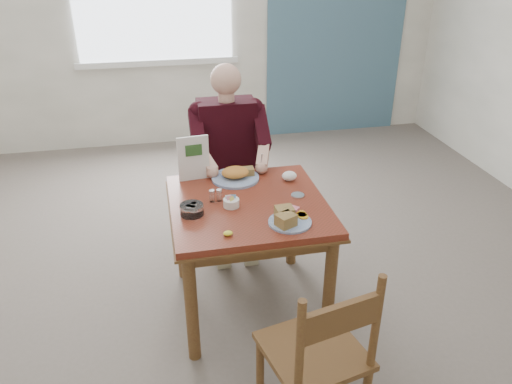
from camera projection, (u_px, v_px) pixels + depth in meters
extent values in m
plane|color=#625A50|center=(249.00, 303.00, 3.25)|extent=(6.00, 6.00, 0.00)
plane|color=white|center=(193.00, 14.00, 5.22)|extent=(5.50, 0.00, 5.50)
cube|color=#44697F|center=(338.00, 10.00, 5.49)|extent=(1.60, 0.02, 2.80)
ellipsoid|color=#FCFA35|center=(228.00, 233.00, 2.58)|extent=(0.06, 0.05, 0.03)
ellipsoid|color=white|center=(289.00, 176.00, 3.15)|extent=(0.10, 0.09, 0.06)
cylinder|color=silver|center=(298.00, 195.00, 2.97)|extent=(0.09, 0.09, 0.01)
cube|color=white|center=(158.00, 63.00, 5.33)|extent=(1.72, 0.04, 0.06)
cube|color=maroon|center=(248.00, 205.00, 2.92)|extent=(0.90, 0.90, 0.04)
cube|color=brown|center=(248.00, 209.00, 2.93)|extent=(0.92, 0.92, 0.01)
cylinder|color=brown|center=(191.00, 307.00, 2.68)|extent=(0.07, 0.07, 0.71)
cylinder|color=brown|center=(329.00, 289.00, 2.82)|extent=(0.07, 0.07, 0.71)
cylinder|color=brown|center=(181.00, 232.00, 3.36)|extent=(0.07, 0.07, 0.71)
cylinder|color=brown|center=(292.00, 220.00, 3.50)|extent=(0.07, 0.07, 0.71)
cube|color=brown|center=(263.00, 252.00, 2.61)|extent=(0.80, 0.03, 0.08)
cube|color=brown|center=(237.00, 186.00, 3.29)|extent=(0.80, 0.03, 0.08)
cube|color=brown|center=(182.00, 222.00, 2.88)|extent=(0.03, 0.80, 0.08)
cube|color=brown|center=(311.00, 209.00, 3.02)|extent=(0.03, 0.80, 0.08)
cylinder|color=brown|center=(209.00, 231.00, 3.61)|extent=(0.04, 0.04, 0.45)
cylinder|color=brown|center=(258.00, 226.00, 3.68)|extent=(0.04, 0.04, 0.45)
cylinder|color=brown|center=(204.00, 208.00, 3.93)|extent=(0.04, 0.04, 0.45)
cylinder|color=brown|center=(248.00, 203.00, 3.99)|extent=(0.04, 0.04, 0.45)
cube|color=brown|center=(229.00, 189.00, 3.69)|extent=(0.42, 0.42, 0.03)
cylinder|color=brown|center=(201.00, 152.00, 3.71)|extent=(0.04, 0.04, 0.50)
cylinder|color=brown|center=(248.00, 148.00, 3.77)|extent=(0.04, 0.04, 0.50)
cube|color=brown|center=(224.00, 138.00, 3.69)|extent=(0.38, 0.03, 0.14)
cylinder|color=brown|center=(260.00, 374.00, 2.44)|extent=(0.05, 0.05, 0.45)
cylinder|color=brown|center=(323.00, 351.00, 2.57)|extent=(0.05, 0.05, 0.45)
cube|color=brown|center=(313.00, 351.00, 2.25)|extent=(0.50, 0.50, 0.03)
cylinder|color=brown|center=(300.00, 352.00, 1.93)|extent=(0.04, 0.04, 0.50)
cylinder|color=brown|center=(376.00, 325.00, 2.07)|extent=(0.04, 0.04, 0.50)
cube|color=brown|center=(341.00, 318.00, 1.95)|extent=(0.38, 0.11, 0.14)
cube|color=tan|center=(218.00, 188.00, 3.53)|extent=(0.13, 0.38, 0.12)
cube|color=tan|center=(245.00, 185.00, 3.57)|extent=(0.13, 0.38, 0.12)
cube|color=tan|center=(223.00, 237.00, 3.52)|extent=(0.10, 0.10, 0.48)
cube|color=tan|center=(250.00, 234.00, 3.55)|extent=(0.10, 0.10, 0.48)
cube|color=black|center=(227.00, 140.00, 3.55)|extent=(0.40, 0.22, 0.58)
sphere|color=black|center=(199.00, 112.00, 3.41)|extent=(0.15, 0.15, 0.15)
sphere|color=black|center=(253.00, 108.00, 3.48)|extent=(0.15, 0.15, 0.15)
cylinder|color=tan|center=(226.00, 98.00, 3.39)|extent=(0.11, 0.11, 0.08)
sphere|color=tan|center=(226.00, 79.00, 3.33)|extent=(0.21, 0.21, 0.21)
cube|color=black|center=(197.00, 132.00, 3.35)|extent=(0.09, 0.29, 0.27)
cube|color=black|center=(261.00, 127.00, 3.43)|extent=(0.09, 0.29, 0.27)
sphere|color=black|center=(200.00, 152.00, 3.30)|extent=(0.09, 0.09, 0.09)
sphere|color=black|center=(264.00, 147.00, 3.38)|extent=(0.09, 0.09, 0.09)
cube|color=tan|center=(206.00, 162.00, 3.24)|extent=(0.14, 0.23, 0.14)
cube|color=tan|center=(263.00, 157.00, 3.31)|extent=(0.14, 0.23, 0.14)
sphere|color=tan|center=(212.00, 172.00, 3.18)|extent=(0.08, 0.08, 0.08)
sphere|color=tan|center=(261.00, 168.00, 3.24)|extent=(0.08, 0.08, 0.08)
cylinder|color=silver|center=(261.00, 161.00, 3.22)|extent=(0.01, 0.05, 0.12)
cylinder|color=white|center=(290.00, 222.00, 2.69)|extent=(0.30, 0.30, 0.01)
cube|color=tan|center=(286.00, 220.00, 2.64)|extent=(0.12, 0.12, 0.07)
cube|color=tan|center=(284.00, 213.00, 2.70)|extent=(0.10, 0.09, 0.07)
cylinder|color=orange|center=(303.00, 217.00, 2.73)|extent=(0.06, 0.06, 0.01)
cylinder|color=orange|center=(302.00, 215.00, 2.74)|extent=(0.07, 0.07, 0.01)
cylinder|color=orange|center=(301.00, 213.00, 2.76)|extent=(0.08, 0.08, 0.01)
cube|color=#E16A80|center=(294.00, 209.00, 2.78)|extent=(0.06, 0.06, 0.02)
cylinder|color=white|center=(235.00, 178.00, 3.18)|extent=(0.30, 0.30, 0.02)
ellipsoid|color=orange|center=(235.00, 172.00, 3.16)|extent=(0.17, 0.15, 0.07)
cube|color=tan|center=(245.00, 171.00, 3.19)|extent=(0.11, 0.07, 0.04)
cylinder|color=white|center=(231.00, 203.00, 2.85)|extent=(0.10, 0.10, 0.05)
cube|color=pink|center=(230.00, 198.00, 2.83)|extent=(0.04, 0.02, 0.02)
cube|color=#6699D8|center=(233.00, 197.00, 2.85)|extent=(0.04, 0.02, 0.02)
cube|color=#EAD159|center=(232.00, 199.00, 2.82)|extent=(0.03, 0.03, 0.02)
cube|color=white|center=(228.00, 197.00, 2.84)|extent=(0.03, 0.01, 0.02)
cylinder|color=white|center=(212.00, 197.00, 2.90)|extent=(0.03, 0.03, 0.06)
cylinder|color=silver|center=(212.00, 191.00, 2.88)|extent=(0.03, 0.03, 0.01)
cylinder|color=white|center=(219.00, 196.00, 2.91)|extent=(0.03, 0.03, 0.06)
cylinder|color=silver|center=(219.00, 190.00, 2.89)|extent=(0.03, 0.03, 0.01)
cylinder|color=white|center=(192.00, 210.00, 2.77)|extent=(0.17, 0.17, 0.06)
cylinder|color=white|center=(189.00, 207.00, 2.75)|extent=(0.04, 0.04, 0.02)
cylinder|color=white|center=(194.00, 205.00, 2.78)|extent=(0.04, 0.04, 0.02)
cylinder|color=white|center=(193.00, 208.00, 2.74)|extent=(0.04, 0.04, 0.02)
cube|color=white|center=(193.00, 158.00, 3.11)|extent=(0.20, 0.04, 0.29)
cube|color=#2D5926|center=(194.00, 150.00, 3.08)|extent=(0.10, 0.01, 0.07)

